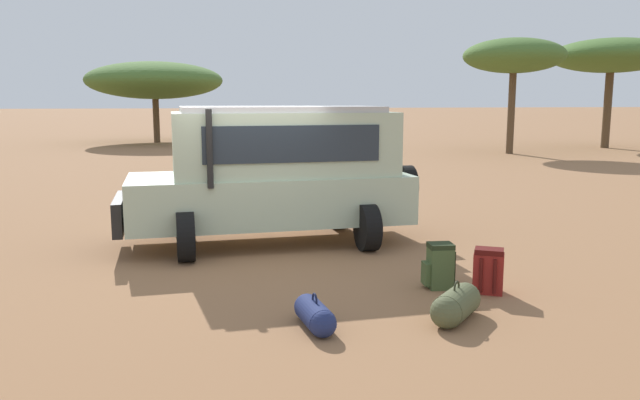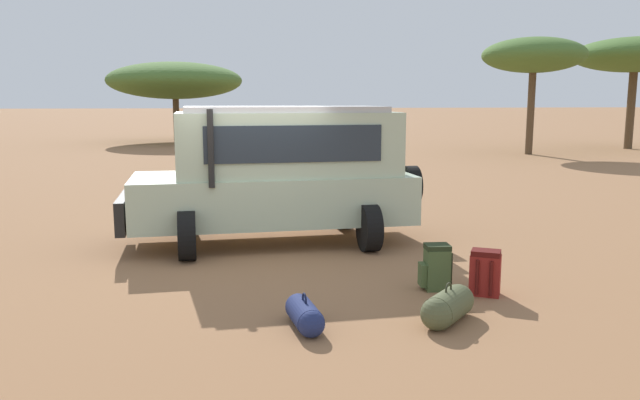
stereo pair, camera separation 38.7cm
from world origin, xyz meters
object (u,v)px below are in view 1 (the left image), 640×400
object	(u,v)px
backpack_beside_front_wheel	(488,271)
duffel_bag_soft_canvas	(315,315)
backpack_cluster_center	(439,266)
duffel_bag_low_black_case	(456,305)
safari_vehicle	(276,171)
acacia_tree_left_mid	(514,56)
acacia_tree_far_left	(155,81)
acacia_tree_centre_back	(611,56)

from	to	relation	value
backpack_beside_front_wheel	duffel_bag_soft_canvas	distance (m)	2.66
backpack_cluster_center	duffel_bag_soft_canvas	xyz separation A→B (m)	(-1.94, -1.19, -0.15)
backpack_beside_front_wheel	duffel_bag_low_black_case	xyz separation A→B (m)	(-0.84, -0.93, -0.10)
backpack_cluster_center	safari_vehicle	bearing A→B (deg)	120.99
backpack_beside_front_wheel	acacia_tree_left_mid	bearing A→B (deg)	62.11
safari_vehicle	duffel_bag_soft_canvas	bearing A→B (deg)	-90.78
backpack_beside_front_wheel	backpack_cluster_center	size ratio (longest dim) A/B	0.97
acacia_tree_far_left	acacia_tree_centre_back	xyz separation A→B (m)	(23.58, -8.81, 1.12)
backpack_cluster_center	acacia_tree_far_left	distance (m)	31.36
backpack_beside_front_wheel	acacia_tree_centre_back	distance (m)	28.31
backpack_beside_front_wheel	backpack_cluster_center	bearing A→B (deg)	150.50
duffel_bag_soft_canvas	acacia_tree_centre_back	size ratio (longest dim) A/B	0.14
duffel_bag_low_black_case	duffel_bag_soft_canvas	bearing A→B (deg)	178.02
backpack_cluster_center	backpack_beside_front_wheel	bearing A→B (deg)	-29.50
backpack_beside_front_wheel	duffel_bag_low_black_case	size ratio (longest dim) A/B	0.74
acacia_tree_left_mid	acacia_tree_centre_back	distance (m)	7.00
backpack_cluster_center	acacia_tree_far_left	size ratio (longest dim) A/B	0.07
backpack_beside_front_wheel	acacia_tree_far_left	bearing A→B (deg)	101.82
backpack_cluster_center	acacia_tree_far_left	world-z (taller)	acacia_tree_far_left
safari_vehicle	acacia_tree_centre_back	world-z (taller)	acacia_tree_centre_back
acacia_tree_far_left	acacia_tree_centre_back	world-z (taller)	acacia_tree_centre_back
duffel_bag_low_black_case	acacia_tree_left_mid	xyz separation A→B (m)	(11.33, 20.75, 4.31)
duffel_bag_soft_canvas	acacia_tree_far_left	xyz separation A→B (m)	(-3.96, 31.81, 3.46)
safari_vehicle	acacia_tree_far_left	xyz separation A→B (m)	(-4.02, 27.48, 2.32)
acacia_tree_centre_back	safari_vehicle	bearing A→B (deg)	-136.33
duffel_bag_soft_canvas	acacia_tree_left_mid	bearing A→B (deg)	57.85
acacia_tree_far_left	safari_vehicle	bearing A→B (deg)	-81.67
acacia_tree_centre_back	acacia_tree_far_left	bearing A→B (deg)	159.50
acacia_tree_centre_back	duffel_bag_low_black_case	bearing A→B (deg)	-127.90
duffel_bag_low_black_case	acacia_tree_far_left	world-z (taller)	acacia_tree_far_left
duffel_bag_soft_canvas	acacia_tree_left_mid	xyz separation A→B (m)	(13.01, 20.69, 4.34)
safari_vehicle	duffel_bag_low_black_case	xyz separation A→B (m)	(1.61, -4.38, -1.10)
backpack_beside_front_wheel	acacia_tree_far_left	size ratio (longest dim) A/B	0.07
duffel_bag_soft_canvas	acacia_tree_centre_back	world-z (taller)	acacia_tree_centre_back
duffel_bag_low_black_case	acacia_tree_left_mid	size ratio (longest dim) A/B	0.15
safari_vehicle	backpack_cluster_center	size ratio (longest dim) A/B	8.62
acacia_tree_left_mid	acacia_tree_far_left	bearing A→B (deg)	146.78
backpack_beside_front_wheel	backpack_cluster_center	xyz separation A→B (m)	(-0.57, 0.32, 0.01)
backpack_cluster_center	acacia_tree_left_mid	distance (m)	22.81
duffel_bag_soft_canvas	acacia_tree_centre_back	bearing A→B (deg)	49.54
backpack_cluster_center	acacia_tree_centre_back	world-z (taller)	acacia_tree_centre_back
safari_vehicle	backpack_cluster_center	distance (m)	3.79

